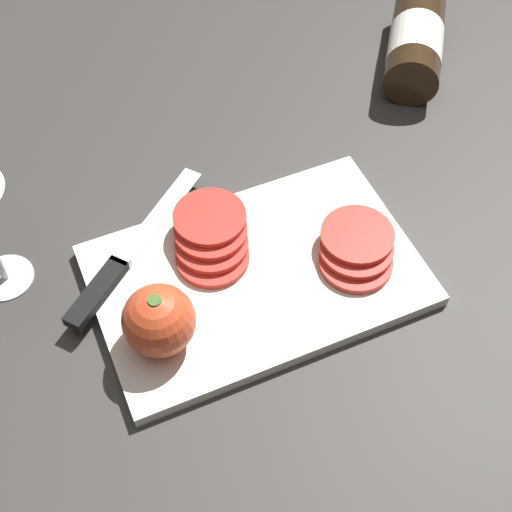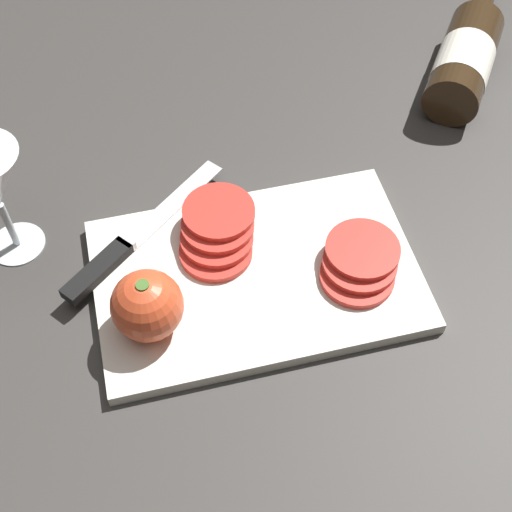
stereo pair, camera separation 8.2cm
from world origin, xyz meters
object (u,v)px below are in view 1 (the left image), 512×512
Objects in this scene: knife at (111,275)px; tomato_slice_stack_far at (357,249)px; tomato_slice_stack_near at (211,237)px; wine_bottle at (416,38)px; whole_tomato at (159,320)px.

tomato_slice_stack_far is (0.28, -0.09, 0.01)m from knife.
tomato_slice_stack_far reaches higher than knife.
wine_bottle is at bearing 28.32° from tomato_slice_stack_near.
tomato_slice_stack_near is (-0.42, -0.23, -0.01)m from wine_bottle.
whole_tomato reaches higher than tomato_slice_stack_far.
wine_bottle reaches higher than tomato_slice_stack_near.
tomato_slice_stack_far is (-0.27, -0.31, -0.01)m from wine_bottle.
tomato_slice_stack_near is (0.13, -0.00, 0.01)m from knife.
tomato_slice_stack_near is 0.18m from tomato_slice_stack_far.
wine_bottle is 1.31× the size of knife.
wine_bottle is at bearing -16.93° from knife.
whole_tomato is at bearing -176.03° from tomato_slice_stack_far.
wine_bottle is 2.62× the size of tomato_slice_stack_far.
knife is 2.00× the size of tomato_slice_stack_far.
tomato_slice_stack_near is at bearing 45.64° from whole_tomato.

